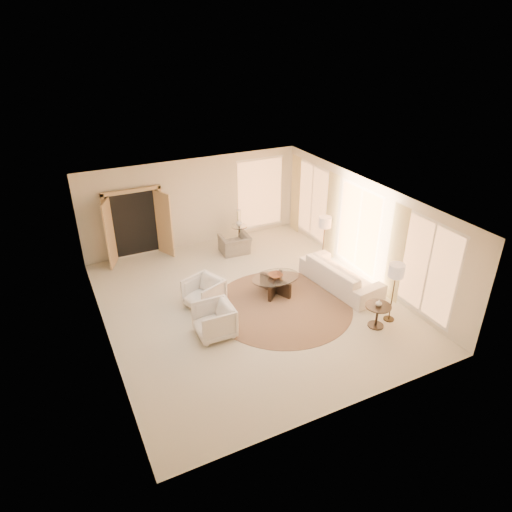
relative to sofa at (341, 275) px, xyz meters
name	(u,v)px	position (x,y,z in m)	size (l,w,h in m)	color
room	(249,255)	(-2.60, 0.32, 1.04)	(7.04, 8.04, 2.83)	beige
windows_right	(360,230)	(0.85, 0.42, 0.99)	(0.10, 6.40, 2.40)	#FFAD66
window_back_corner	(260,194)	(-0.30, 4.27, 0.99)	(1.70, 0.10, 2.40)	#FFAD66
curtains_right	(339,220)	(0.80, 1.32, 0.94)	(0.06, 5.20, 2.60)	beige
french_doors	(136,225)	(-4.50, 4.14, 0.71)	(1.95, 0.66, 2.16)	tan
area_rug	(282,306)	(-1.90, -0.15, -0.35)	(3.58, 3.58, 0.01)	#472F20
sofa	(341,275)	(0.00, 0.00, 0.00)	(2.45, 0.96, 0.71)	white
armchair_left	(204,292)	(-3.66, 0.73, 0.07)	(0.83, 0.78, 0.85)	white
armchair_right	(214,319)	(-3.87, -0.50, 0.07)	(0.83, 0.78, 0.86)	white
accent_chair	(235,241)	(-1.76, 3.12, 0.03)	(0.89, 0.58, 0.78)	gray
coffee_table	(275,283)	(-1.75, 0.49, -0.06)	(1.53, 1.53, 0.48)	black
end_table	(377,312)	(-0.30, -1.88, 0.04)	(0.61, 0.61, 0.57)	black
side_table	(239,232)	(-1.33, 3.72, 0.01)	(0.52, 0.52, 0.60)	black
floor_lamp_near	(325,224)	(0.30, 1.33, 0.92)	(0.36, 0.36, 1.50)	black
floor_lamp_far	(396,273)	(0.16, -1.81, 0.94)	(0.37, 0.37, 1.52)	black
bowl	(276,276)	(-1.75, 0.49, 0.17)	(0.37, 0.37, 0.09)	brown
end_vase	(379,303)	(-0.30, -1.88, 0.29)	(0.15, 0.15, 0.15)	white
side_vase	(239,223)	(-1.33, 3.72, 0.35)	(0.22, 0.22, 0.23)	white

